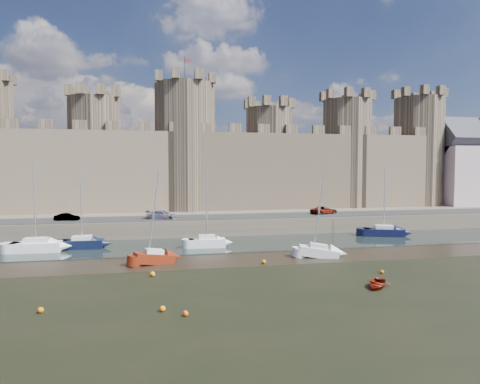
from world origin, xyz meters
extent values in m
plane|color=black|center=(0.00, 0.00, 0.00)|extent=(160.00, 160.00, 0.00)
cube|color=black|center=(0.00, -6.00, 0.01)|extent=(70.00, 34.00, 0.01)
cube|color=black|center=(0.00, 24.00, 0.04)|extent=(160.00, 12.00, 0.08)
cube|color=#4C443A|center=(0.00, 60.00, 1.25)|extent=(160.00, 60.00, 2.50)
cube|color=black|center=(0.00, 34.00, 2.55)|extent=(160.00, 7.00, 0.10)
cube|color=#42382B|center=(0.00, 48.00, 9.50)|extent=(100.00, 9.00, 14.00)
cylinder|color=#42382B|center=(-14.00, 48.00, 12.50)|extent=(9.00, 9.00, 20.00)
cylinder|color=#42382B|center=(2.00, 48.00, 14.00)|extent=(11.00, 11.00, 23.00)
cylinder|color=black|center=(2.00, 48.00, 28.00)|extent=(0.10, 0.10, 5.00)
cube|color=maroon|center=(2.50, 48.00, 29.80)|extent=(1.00, 0.03, 0.60)
cylinder|color=#42382B|center=(18.00, 48.00, 12.00)|extent=(9.00, 9.00, 19.00)
cylinder|color=#42382B|center=(34.00, 48.00, 13.00)|extent=(10.00, 10.00, 21.00)
cylinder|color=#42382B|center=(50.00, 48.00, 13.50)|extent=(10.00, 10.00, 22.00)
cube|color=#BEA2AA|center=(58.00, 46.00, 8.50)|extent=(8.50, 9.00, 12.00)
cube|color=#38383F|center=(58.00, 46.00, 16.10)|extent=(8.50, 9.05, 9.05)
imported|color=gray|center=(-16.24, 33.63, 3.07)|extent=(3.58, 1.72, 1.13)
imported|color=gray|center=(-2.73, 32.88, 3.17)|extent=(4.97, 3.09, 1.34)
imported|color=gray|center=(23.67, 34.43, 3.15)|extent=(5.12, 3.58, 1.30)
cube|color=silver|center=(-17.94, 23.30, 0.67)|extent=(5.81, 2.36, 1.18)
cube|color=silver|center=(-17.94, 23.30, 1.52)|extent=(2.59, 1.62, 0.53)
cylinder|color=silver|center=(-17.94, 23.30, 6.06)|extent=(0.14, 0.14, 9.62)
cube|color=black|center=(-12.84, 24.47, 0.63)|extent=(5.16, 2.20, 1.11)
cube|color=silver|center=(-12.84, 24.47, 1.44)|extent=(2.32, 1.48, 0.50)
cylinder|color=silver|center=(-12.84, 24.47, 5.72)|extent=(0.14, 0.14, 9.07)
cube|color=white|center=(2.63, 22.20, 0.62)|extent=(4.73, 2.08, 1.09)
cube|color=silver|center=(2.63, 22.20, 1.42)|extent=(2.13, 1.38, 0.49)
cylinder|color=silver|center=(2.63, 22.20, 5.62)|extent=(0.14, 0.14, 8.90)
cube|color=black|center=(29.50, 25.78, 0.63)|extent=(6.15, 4.15, 1.10)
cube|color=silver|center=(29.50, 25.78, 1.42)|extent=(2.94, 2.38, 0.50)
cylinder|color=silver|center=(29.50, 25.78, 5.65)|extent=(0.14, 0.14, 8.96)
cube|color=#671C0B|center=(-4.01, 14.38, 0.54)|extent=(4.53, 2.87, 1.08)
cube|color=silver|center=(-4.01, 14.38, 1.32)|extent=(2.14, 1.67, 0.49)
cylinder|color=silver|center=(-4.01, 14.38, 5.48)|extent=(0.14, 0.14, 8.81)
cube|color=white|center=(14.43, 13.96, 0.52)|extent=(4.73, 2.84, 1.04)
cube|color=silver|center=(14.43, 13.96, 1.28)|extent=(2.22, 1.69, 0.47)
cylinder|color=silver|center=(14.43, 13.96, 5.30)|extent=(0.14, 0.14, 8.52)
imported|color=maroon|center=(14.49, 1.16, 0.30)|extent=(3.38, 3.50, 0.59)
sphere|color=#C16C08|center=(-11.93, 0.15, 0.22)|extent=(0.45, 0.45, 0.45)
sphere|color=orange|center=(-4.21, 8.83, 0.25)|extent=(0.50, 0.50, 0.50)
sphere|color=#DB5009|center=(-2.02, -2.57, 0.20)|extent=(0.40, 0.40, 0.40)
sphere|color=#C67608|center=(7.38, 11.84, 0.22)|extent=(0.45, 0.45, 0.45)
sphere|color=orange|center=(-3.54, -1.29, 0.22)|extent=(0.44, 0.44, 0.44)
sphere|color=#D86709|center=(17.41, 5.40, 0.20)|extent=(0.39, 0.39, 0.39)
camera|label=1|loc=(-4.20, -31.53, 10.22)|focal=32.00mm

